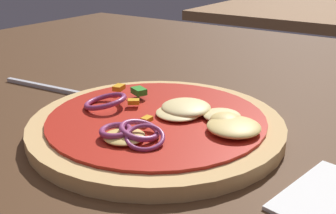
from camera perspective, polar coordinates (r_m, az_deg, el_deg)
dining_table at (r=0.46m, az=-2.79°, el=-2.72°), size 1.17×1.10×0.03m
pizza at (r=0.40m, az=-1.25°, el=-2.31°), size 0.25×0.25×0.03m
fork at (r=0.54m, az=-14.41°, el=2.24°), size 0.18×0.03×0.01m
background_table at (r=1.42m, az=21.26°, el=12.24°), size 0.68×0.63×0.03m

